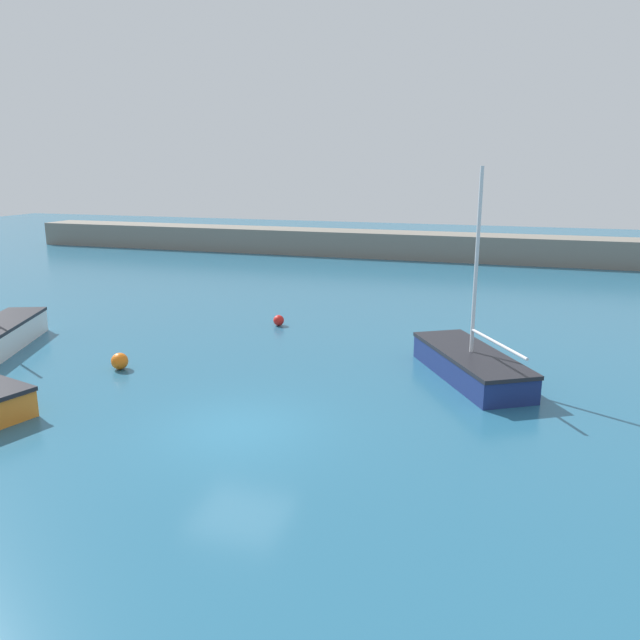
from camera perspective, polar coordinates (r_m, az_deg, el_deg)
ground_plane at (r=16.29m, az=-7.45°, el=-10.17°), size 120.00×120.00×0.20m
harbor_breakwater at (r=46.11m, az=9.67°, el=6.71°), size 64.53×3.15×1.83m
sailboat_tall_mast at (r=20.20m, az=13.59°, el=-3.92°), size 4.24×5.45×6.52m
mooring_buoy_red at (r=26.19m, az=-3.80°, el=-0.03°), size 0.45×0.45×0.45m
mooring_buoy_orange at (r=21.57m, az=-17.85°, el=-3.60°), size 0.55×0.55×0.55m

